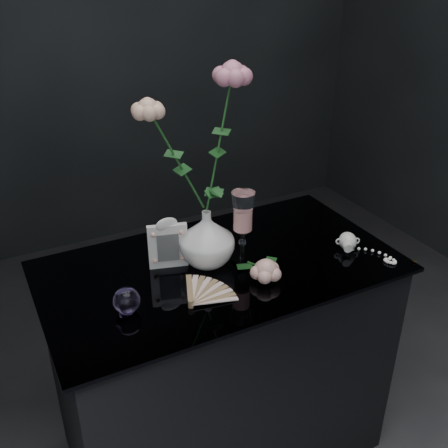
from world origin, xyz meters
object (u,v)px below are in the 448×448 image
wine_glass (243,228)px  paperweight (127,301)px  vase (207,238)px  pearl_jar (348,240)px  picture_frame (168,243)px  loose_rose (266,270)px

wine_glass → paperweight: (-0.38, -0.08, -0.08)m
vase → wine_glass: bearing=-18.5°
vase → wine_glass: 0.11m
pearl_jar → wine_glass: bearing=-171.1°
picture_frame → paperweight: bearing=-123.1°
wine_glass → picture_frame: 0.22m
picture_frame → pearl_jar: (0.53, -0.16, -0.05)m
picture_frame → loose_rose: size_ratio=0.82×
loose_rose → pearl_jar: bearing=-9.3°
vase → paperweight: size_ratio=2.46×
paperweight → loose_rose: 0.39m
picture_frame → pearl_jar: size_ratio=0.81×
picture_frame → paperweight: size_ratio=2.30×
vase → wine_glass: (0.10, -0.03, 0.03)m
wine_glass → paperweight: bearing=-167.7°
loose_rose → paperweight: bearing=158.6°
vase → wine_glass: size_ratio=0.76×
vase → loose_rose: (0.11, -0.16, -0.05)m
wine_glass → picture_frame: wine_glass is taller
wine_glass → pearl_jar: wine_glass is taller
paperweight → wine_glass: bearing=12.3°
pearl_jar → paperweight: bearing=-156.3°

